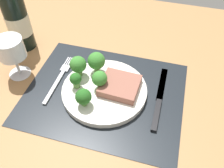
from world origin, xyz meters
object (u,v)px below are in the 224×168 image
at_px(knife, 159,102).
at_px(wine_glass, 11,51).
at_px(steak, 120,86).
at_px(fork, 59,78).
at_px(wine_bottle, 17,20).
at_px(plate, 104,90).

height_order(knife, wine_glass, wine_glass).
xyz_separation_m(steak, fork, (-0.18, 0.00, -0.02)).
bearing_deg(steak, wine_bottle, 161.94).
bearing_deg(knife, plate, 178.85).
distance_m(plate, fork, 0.14).
bearing_deg(wine_bottle, steak, -18.06).
bearing_deg(fork, steak, -0.12).
relative_size(plate, fork, 1.22).
bearing_deg(fork, knife, -1.38).
height_order(steak, wine_glass, wine_glass).
xyz_separation_m(knife, wine_glass, (-0.42, 0.00, 0.08)).
bearing_deg(knife, steak, 173.01).
xyz_separation_m(fork, wine_bottle, (-0.17, 0.12, 0.09)).
bearing_deg(wine_glass, steak, 1.38).
bearing_deg(knife, wine_glass, 176.83).
relative_size(steak, fork, 0.53).
bearing_deg(steak, fork, 179.52).
relative_size(fork, knife, 0.83).
xyz_separation_m(plate, knife, (0.15, 0.01, -0.00)).
bearing_deg(wine_bottle, plate, -22.15).
xyz_separation_m(plate, fork, (-0.14, 0.01, -0.01)).
xyz_separation_m(plate, wine_bottle, (-0.32, 0.13, 0.09)).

